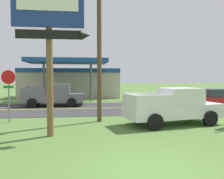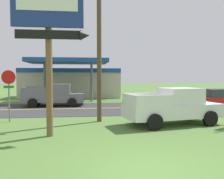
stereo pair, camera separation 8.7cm
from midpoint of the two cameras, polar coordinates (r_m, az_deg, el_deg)
name	(u,v)px [view 1 (the left image)]	position (r m, az deg, el deg)	size (l,w,h in m)	color
ground_plane	(149,169)	(7.07, 8.38, -18.18)	(180.00, 180.00, 0.00)	#4C7033
road_asphalt	(104,108)	(19.59, -2.00, -4.49)	(140.00, 8.00, 0.02)	#333335
road_centre_line	(104,108)	(19.59, -2.00, -4.45)	(126.00, 0.20, 0.01)	gold
motel_sign	(50,24)	(10.65, -14.74, 14.95)	(3.20, 0.54, 6.85)	brown
stop_sign	(9,86)	(14.63, -23.60, 0.67)	(0.80, 0.08, 2.95)	slate
utility_pole	(99,33)	(13.89, -3.25, 13.23)	(1.64, 0.26, 9.51)	brown
gas_station	(70,82)	(30.87, -10.01, 1.79)	(12.00, 11.50, 4.40)	beige
pickup_white_parked_on_lawn	(174,107)	(13.34, 14.38, -3.95)	(5.47, 2.95, 1.96)	silver
pickup_grey_on_road	(54,95)	(21.54, -13.75, -1.35)	(5.20, 2.24, 1.96)	slate
car_red_far_lane	(217,99)	(20.31, 23.58, -2.14)	(4.20, 2.00, 1.64)	red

